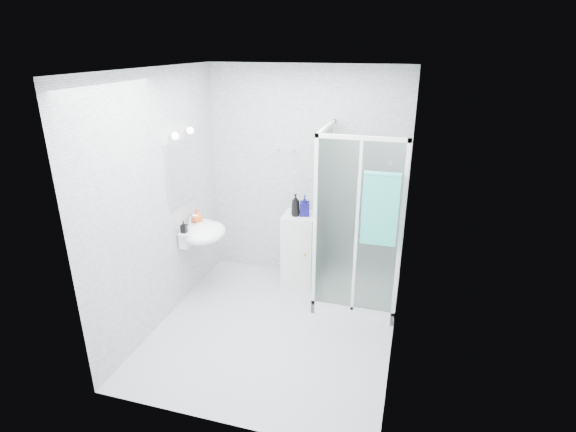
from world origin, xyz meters
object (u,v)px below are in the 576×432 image
(shower_enclosure, at_px, (351,267))
(soap_dispenser_orange, at_px, (197,216))
(shampoo_bottle_a, at_px, (296,205))
(wall_basin, at_px, (203,233))
(soap_dispenser_black, at_px, (184,227))
(storage_cabinet, at_px, (299,250))
(hand_towel, at_px, (380,208))
(shampoo_bottle_b, at_px, (305,205))

(shower_enclosure, distance_m, soap_dispenser_orange, 1.86)
(shampoo_bottle_a, bearing_deg, wall_basin, -151.87)
(shampoo_bottle_a, height_order, soap_dispenser_orange, shampoo_bottle_a)
(shower_enclosure, bearing_deg, soap_dispenser_black, -164.12)
(shower_enclosure, xyz_separation_m, shampoo_bottle_a, (-0.70, 0.19, 0.60))
(storage_cabinet, distance_m, soap_dispenser_orange, 1.28)
(storage_cabinet, bearing_deg, hand_towel, -35.54)
(shower_enclosure, distance_m, soap_dispenser_black, 1.91)
(shower_enclosure, xyz_separation_m, wall_basin, (-1.66, -0.32, 0.35))
(hand_towel, distance_m, soap_dispenser_black, 2.12)
(wall_basin, xyz_separation_m, shampoo_bottle_a, (0.95, 0.51, 0.25))
(shower_enclosure, height_order, soap_dispenser_black, shower_enclosure)
(wall_basin, xyz_separation_m, shampoo_bottle_b, (1.05, 0.55, 0.24))
(hand_towel, xyz_separation_m, soap_dispenser_black, (-2.08, -0.10, -0.40))
(shower_enclosure, bearing_deg, storage_cabinet, 159.96)
(shower_enclosure, relative_size, hand_towel, 2.69)
(shampoo_bottle_a, bearing_deg, shower_enclosure, -15.26)
(hand_towel, bearing_deg, soap_dispenser_orange, 174.06)
(wall_basin, xyz_separation_m, soap_dispenser_orange, (-0.12, 0.13, 0.15))
(shampoo_bottle_a, bearing_deg, hand_towel, -30.58)
(soap_dispenser_orange, xyz_separation_m, soap_dispenser_black, (0.00, -0.32, -0.01))
(hand_towel, height_order, shampoo_bottle_b, hand_towel)
(hand_towel, relative_size, shampoo_bottle_a, 2.76)
(shower_enclosure, xyz_separation_m, soap_dispenser_black, (-1.78, -0.51, 0.48))
(shower_enclosure, bearing_deg, hand_towel, -53.24)
(soap_dispenser_orange, bearing_deg, soap_dispenser_black, -90.00)
(soap_dispenser_black, bearing_deg, shower_enclosure, 15.88)
(wall_basin, distance_m, storage_cabinet, 1.18)
(shower_enclosure, bearing_deg, soap_dispenser_orange, -174.06)
(shower_enclosure, relative_size, storage_cabinet, 2.18)
(storage_cabinet, xyz_separation_m, hand_towel, (0.97, -0.65, 0.87))
(shampoo_bottle_a, bearing_deg, storage_cabinet, 55.89)
(shampoo_bottle_b, distance_m, soap_dispenser_black, 1.39)
(storage_cabinet, bearing_deg, shower_enclosure, -21.91)
(hand_towel, bearing_deg, shampoo_bottle_a, 149.42)
(shower_enclosure, distance_m, wall_basin, 1.72)
(shower_enclosure, bearing_deg, shampoo_bottle_a, 164.74)
(shower_enclosure, distance_m, hand_towel, 1.02)
(shower_enclosure, distance_m, shampoo_bottle_a, 0.95)
(storage_cabinet, height_order, hand_towel, hand_towel)
(shower_enclosure, relative_size, shampoo_bottle_a, 7.44)
(storage_cabinet, relative_size, shampoo_bottle_b, 3.72)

